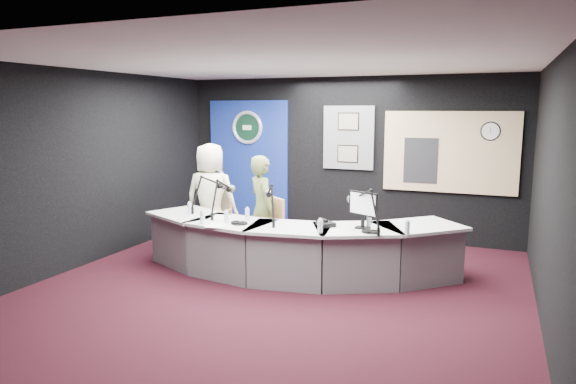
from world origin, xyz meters
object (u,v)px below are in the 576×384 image
at_px(armchair_right, 262,228).
at_px(person_man, 211,197).
at_px(broadcast_desk, 291,248).
at_px(armchair_left, 211,219).
at_px(person_woman, 262,210).

bearing_deg(armchair_right, person_man, -159.73).
xyz_separation_m(broadcast_desk, armchair_left, (-1.66, 0.69, 0.13)).
relative_size(broadcast_desk, armchair_right, 4.26).
bearing_deg(armchair_right, armchair_left, -159.73).
relative_size(armchair_left, armchair_right, 0.95).
height_order(person_man, person_woman, person_man).
bearing_deg(armchair_right, person_woman, -142.18).
distance_m(broadcast_desk, armchair_left, 1.80).
height_order(broadcast_desk, person_woman, person_woman).
relative_size(person_man, person_woman, 1.08).
bearing_deg(armchair_right, broadcast_desk, 7.04).
bearing_deg(armchair_left, armchair_right, -15.54).
bearing_deg(armchair_left, person_woman, -15.54).
distance_m(armchair_left, person_woman, 1.15).
distance_m(broadcast_desk, armchair_right, 0.72).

